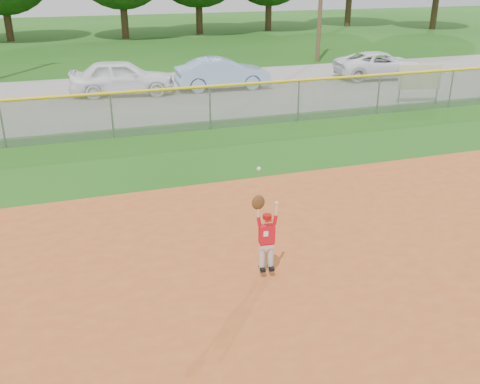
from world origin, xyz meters
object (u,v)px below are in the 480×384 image
car_blue (223,74)px  car_white_b (381,65)px  car_white_a (122,77)px  ballplayer (265,233)px  sponsor_sign (420,78)px

car_blue → car_white_b: car_blue is taller
car_white_a → car_white_b: (12.89, -0.24, -0.11)m
car_blue → ballplayer: size_ratio=2.16×
car_white_b → ballplayer: ballplayer is taller
ballplayer → car_white_a: bearing=92.0°
car_white_a → ballplayer: ballplayer is taller
car_white_a → car_white_b: car_white_a is taller
ballplayer → sponsor_sign: bearing=44.5°
car_blue → car_white_b: bearing=-87.3°
car_blue → car_white_b: 8.36m
sponsor_sign → car_white_b: bearing=73.9°
car_blue → sponsor_sign: 8.63m
car_blue → sponsor_sign: size_ratio=2.41×
sponsor_sign → ballplayer: (-10.82, -10.62, -0.15)m
sponsor_sign → ballplayer: ballplayer is taller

